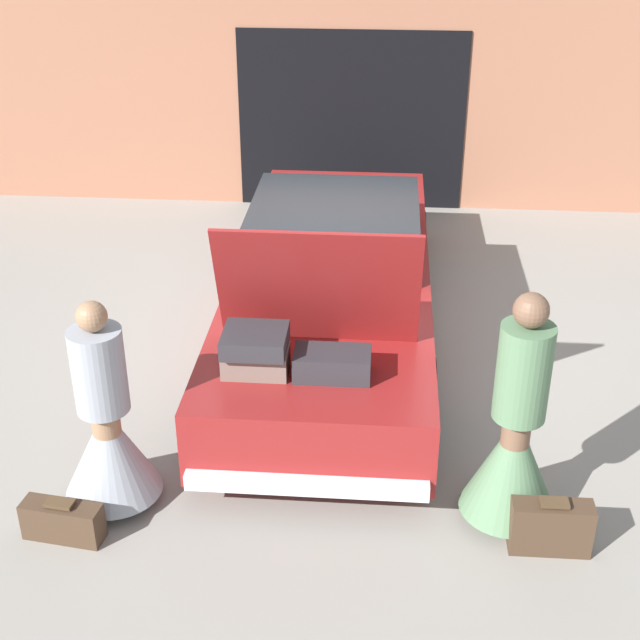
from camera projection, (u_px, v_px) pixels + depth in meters
name	position (u px, v px, depth m)	size (l,w,h in m)	color
ground_plane	(332.00, 336.00, 8.44)	(40.00, 40.00, 0.00)	gray
garage_wall_back	(352.00, 96.00, 10.94)	(12.00, 0.14, 2.80)	#9E664C
car	(332.00, 282.00, 8.19)	(1.79, 5.21, 1.78)	maroon
person_left	(108.00, 434.00, 6.09)	(0.68, 0.68, 1.56)	#997051
person_right	(514.00, 444.00, 5.88)	(0.66, 0.66, 1.72)	brown
suitcase_beside_left_person	(63.00, 521.00, 5.92)	(0.56, 0.25, 0.30)	#473323
suitcase_beside_right_person	(551.00, 527.00, 5.79)	(0.53, 0.18, 0.40)	#473323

